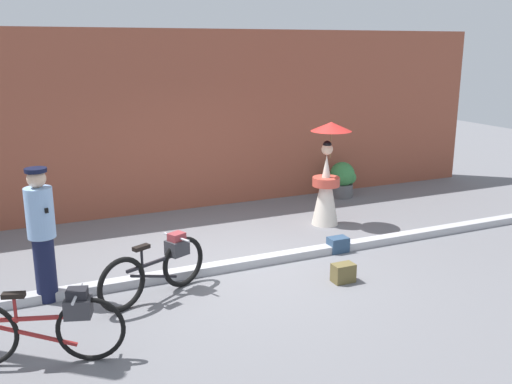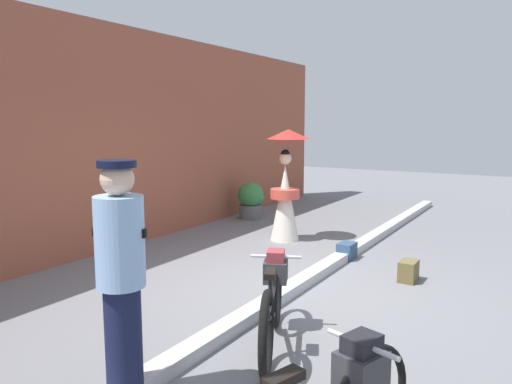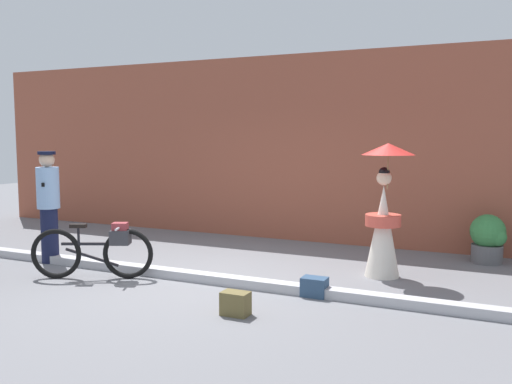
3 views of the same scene
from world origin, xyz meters
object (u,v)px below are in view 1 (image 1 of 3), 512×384
at_px(potted_plant_by_door, 343,179).
at_px(backpack_spare, 338,244).
at_px(bicycle_far_side, 47,325).
at_px(bicycle_near_officer, 158,267).
at_px(person_with_parasol, 327,176).
at_px(person_officer, 42,231).
at_px(backpack_on_pavement, 343,273).

bearing_deg(potted_plant_by_door, backpack_spare, -123.65).
xyz_separation_m(bicycle_far_side, backpack_spare, (4.43, 1.54, -0.31)).
height_order(bicycle_near_officer, backpack_spare, bicycle_near_officer).
relative_size(bicycle_near_officer, person_with_parasol, 0.84).
xyz_separation_m(bicycle_near_officer, person_officer, (-1.33, 0.46, 0.52)).
height_order(person_with_parasol, potted_plant_by_door, person_with_parasol).
bearing_deg(potted_plant_by_door, backpack_on_pavement, -122.36).
height_order(bicycle_far_side, backpack_spare, bicycle_far_side).
height_order(person_with_parasol, backpack_spare, person_with_parasol).
relative_size(person_with_parasol, backpack_spare, 6.06).
height_order(bicycle_near_officer, person_with_parasol, person_with_parasol).
bearing_deg(person_officer, potted_plant_by_door, 24.22).
bearing_deg(backpack_spare, person_officer, 179.64).
bearing_deg(person_with_parasol, bicycle_far_side, -150.15).
relative_size(bicycle_near_officer, person_officer, 0.90).
distance_m(bicycle_near_officer, backpack_spare, 3.03).
distance_m(bicycle_far_side, backpack_spare, 4.70).
relative_size(person_officer, potted_plant_by_door, 2.28).
xyz_separation_m(bicycle_near_officer, person_with_parasol, (3.55, 1.75, 0.49)).
bearing_deg(backpack_spare, bicycle_near_officer, -171.70).
distance_m(bicycle_far_side, person_officer, 1.65).
bearing_deg(person_officer, bicycle_near_officer, -19.15).
relative_size(potted_plant_by_door, backpack_on_pavement, 2.50).
distance_m(bicycle_near_officer, backpack_on_pavement, 2.51).
bearing_deg(backpack_spare, potted_plant_by_door, 56.35).
relative_size(potted_plant_by_door, backpack_spare, 2.47).
relative_size(bicycle_near_officer, backpack_on_pavement, 5.15).
bearing_deg(bicycle_far_side, person_with_parasol, 29.85).
xyz_separation_m(bicycle_near_officer, bicycle_far_side, (-1.44, -1.11, 0.02)).
distance_m(person_officer, potted_plant_by_door, 6.81).
relative_size(bicycle_near_officer, backpack_spare, 5.07).
bearing_deg(person_with_parasol, person_officer, -165.17).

